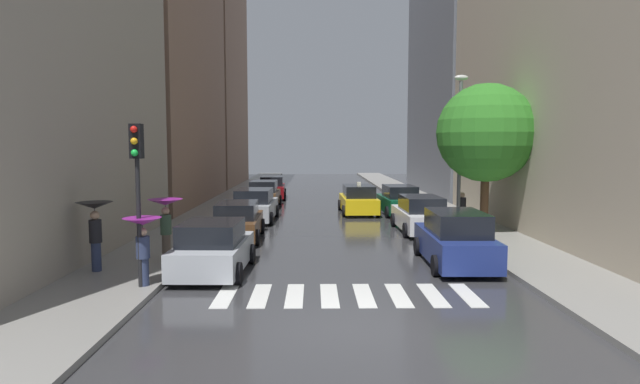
{
  "coord_description": "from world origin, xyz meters",
  "views": [
    {
      "loc": [
        -0.87,
        -10.99,
        3.91
      ],
      "look_at": [
        -0.48,
        19.07,
        1.22
      ],
      "focal_mm": 29.74,
      "sensor_mm": 36.0,
      "label": 1
    }
  ],
  "objects_px": {
    "parked_car_left_fourth": "(264,195)",
    "pedestrian_near_tree": "(462,209)",
    "taxi_midroad": "(358,200)",
    "pedestrian_far_side": "(166,214)",
    "parked_car_left_fifth": "(272,188)",
    "parked_car_left_nearest": "(213,249)",
    "parked_car_right_third": "(399,201)",
    "parked_car_right_nearest": "(455,240)",
    "pedestrian_by_kerb": "(143,236)",
    "street_tree_right": "(486,133)",
    "parked_car_left_second": "(238,222)",
    "lamp_post_right": "(460,141)",
    "traffic_light_left_corner": "(137,169)",
    "pedestrian_foreground": "(95,220)",
    "parked_car_right_second": "(420,215)",
    "parked_car_left_third": "(255,206)"
  },
  "relations": [
    {
      "from": "parked_car_left_fifth",
      "to": "lamp_post_right",
      "type": "bearing_deg",
      "value": -150.48
    },
    {
      "from": "parked_car_left_nearest",
      "to": "parked_car_right_nearest",
      "type": "distance_m",
      "value": 7.72
    },
    {
      "from": "parked_car_left_third",
      "to": "taxi_midroad",
      "type": "bearing_deg",
      "value": -61.54
    },
    {
      "from": "parked_car_left_nearest",
      "to": "parked_car_left_fifth",
      "type": "xyz_separation_m",
      "value": [
        0.06,
        22.45,
        0.01
      ]
    },
    {
      "from": "parked_car_left_second",
      "to": "parked_car_left_third",
      "type": "distance_m",
      "value": 5.36
    },
    {
      "from": "parked_car_left_third",
      "to": "street_tree_right",
      "type": "xyz_separation_m",
      "value": [
        10.45,
        -4.32,
        3.63
      ]
    },
    {
      "from": "parked_car_left_fourth",
      "to": "pedestrian_near_tree",
      "type": "distance_m",
      "value": 13.52
    },
    {
      "from": "parked_car_left_fifth",
      "to": "pedestrian_far_side",
      "type": "bearing_deg",
      "value": 172.64
    },
    {
      "from": "pedestrian_foreground",
      "to": "traffic_light_left_corner",
      "type": "xyz_separation_m",
      "value": [
        1.88,
        -1.8,
        1.61
      ]
    },
    {
      "from": "parked_car_left_fifth",
      "to": "parked_car_right_second",
      "type": "xyz_separation_m",
      "value": [
        7.79,
        -14.83,
        -0.0
      ]
    },
    {
      "from": "street_tree_right",
      "to": "lamp_post_right",
      "type": "xyz_separation_m",
      "value": [
        -1.03,
        0.38,
        -0.34
      ]
    },
    {
      "from": "taxi_midroad",
      "to": "pedestrian_far_side",
      "type": "distance_m",
      "value": 14.68
    },
    {
      "from": "pedestrian_foreground",
      "to": "traffic_light_left_corner",
      "type": "relative_size",
      "value": 0.48
    },
    {
      "from": "pedestrian_near_tree",
      "to": "street_tree_right",
      "type": "height_order",
      "value": "street_tree_right"
    },
    {
      "from": "pedestrian_near_tree",
      "to": "pedestrian_by_kerb",
      "type": "xyz_separation_m",
      "value": [
        -11.3,
        -9.85,
        0.51
      ]
    },
    {
      "from": "parked_car_left_fourth",
      "to": "pedestrian_near_tree",
      "type": "xyz_separation_m",
      "value": [
        9.84,
        -9.26,
        0.2
      ]
    },
    {
      "from": "parked_car_left_second",
      "to": "parked_car_right_nearest",
      "type": "height_order",
      "value": "parked_car_right_nearest"
    },
    {
      "from": "parked_car_right_nearest",
      "to": "street_tree_right",
      "type": "bearing_deg",
      "value": -24.72
    },
    {
      "from": "parked_car_left_second",
      "to": "lamp_post_right",
      "type": "height_order",
      "value": "lamp_post_right"
    },
    {
      "from": "pedestrian_foreground",
      "to": "taxi_midroad",
      "type": "bearing_deg",
      "value": -9.43
    },
    {
      "from": "parked_car_left_nearest",
      "to": "lamp_post_right",
      "type": "bearing_deg",
      "value": -50.87
    },
    {
      "from": "taxi_midroad",
      "to": "parked_car_left_fifth",
      "type": "bearing_deg",
      "value": 32.03
    },
    {
      "from": "pedestrian_far_side",
      "to": "pedestrian_near_tree",
      "type": "bearing_deg",
      "value": 73.1
    },
    {
      "from": "parked_car_left_nearest",
      "to": "parked_car_right_third",
      "type": "xyz_separation_m",
      "value": [
        7.86,
        13.59,
        0.01
      ]
    },
    {
      "from": "taxi_midroad",
      "to": "traffic_light_left_corner",
      "type": "relative_size",
      "value": 1.06
    },
    {
      "from": "parked_car_left_third",
      "to": "parked_car_left_fourth",
      "type": "xyz_separation_m",
      "value": [
        -0.07,
        5.96,
        0.0
      ]
    },
    {
      "from": "parked_car_right_third",
      "to": "pedestrian_far_side",
      "type": "relative_size",
      "value": 2.26
    },
    {
      "from": "parked_car_left_fifth",
      "to": "parked_car_right_third",
      "type": "bearing_deg",
      "value": -140.93
    },
    {
      "from": "parked_car_right_nearest",
      "to": "pedestrian_foreground",
      "type": "bearing_deg",
      "value": 97.57
    },
    {
      "from": "parked_car_left_fourth",
      "to": "taxi_midroad",
      "type": "distance_m",
      "value": 6.47
    },
    {
      "from": "taxi_midroad",
      "to": "pedestrian_by_kerb",
      "type": "distance_m",
      "value": 17.51
    },
    {
      "from": "parked_car_left_third",
      "to": "parked_car_left_fifth",
      "type": "distance_m",
      "value": 11.22
    },
    {
      "from": "parked_car_left_nearest",
      "to": "pedestrian_by_kerb",
      "type": "height_order",
      "value": "pedestrian_by_kerb"
    },
    {
      "from": "traffic_light_left_corner",
      "to": "lamp_post_right",
      "type": "height_order",
      "value": "lamp_post_right"
    },
    {
      "from": "parked_car_left_fifth",
      "to": "traffic_light_left_corner",
      "type": "bearing_deg",
      "value": 173.97
    },
    {
      "from": "parked_car_left_second",
      "to": "parked_car_left_fifth",
      "type": "distance_m",
      "value": 16.58
    },
    {
      "from": "parked_car_left_fourth",
      "to": "parked_car_right_second",
      "type": "distance_m",
      "value": 12.4
    },
    {
      "from": "parked_car_right_nearest",
      "to": "pedestrian_by_kerb",
      "type": "relative_size",
      "value": 2.52
    },
    {
      "from": "parked_car_left_third",
      "to": "taxi_midroad",
      "type": "xyz_separation_m",
      "value": [
        5.58,
        2.83,
        -0.01
      ]
    },
    {
      "from": "parked_car_right_nearest",
      "to": "street_tree_right",
      "type": "xyz_separation_m",
      "value": [
        2.84,
        5.89,
        3.58
      ]
    },
    {
      "from": "pedestrian_by_kerb",
      "to": "taxi_midroad",
      "type": "bearing_deg",
      "value": 170.65
    },
    {
      "from": "parked_car_left_nearest",
      "to": "parked_car_left_fourth",
      "type": "height_order",
      "value": "parked_car_left_fourth"
    },
    {
      "from": "parked_car_left_fourth",
      "to": "taxi_midroad",
      "type": "relative_size",
      "value": 0.89
    },
    {
      "from": "pedestrian_foreground",
      "to": "pedestrian_by_kerb",
      "type": "distance_m",
      "value": 2.56
    },
    {
      "from": "parked_car_left_fifth",
      "to": "taxi_midroad",
      "type": "xyz_separation_m",
      "value": [
        5.56,
        -8.39,
        -0.0
      ]
    },
    {
      "from": "parked_car_right_nearest",
      "to": "parked_car_right_third",
      "type": "bearing_deg",
      "value": 0.05
    },
    {
      "from": "parked_car_right_third",
      "to": "taxi_midroad",
      "type": "distance_m",
      "value": 2.29
    },
    {
      "from": "parked_car_left_second",
      "to": "pedestrian_far_side",
      "type": "relative_size",
      "value": 2.31
    },
    {
      "from": "parked_car_left_nearest",
      "to": "street_tree_right",
      "type": "relative_size",
      "value": 0.64
    },
    {
      "from": "pedestrian_foreground",
      "to": "pedestrian_by_kerb",
      "type": "bearing_deg",
      "value": -107.95
    }
  ]
}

